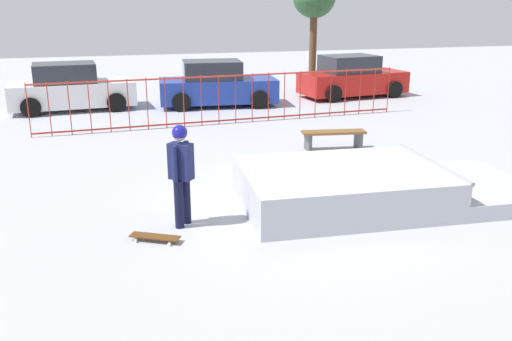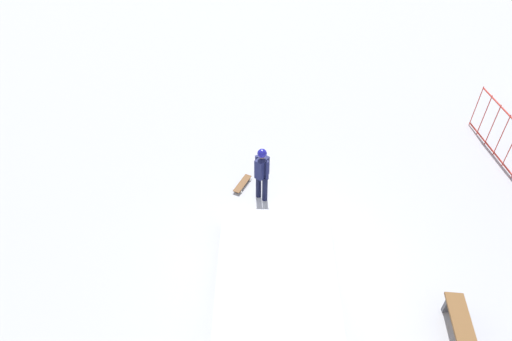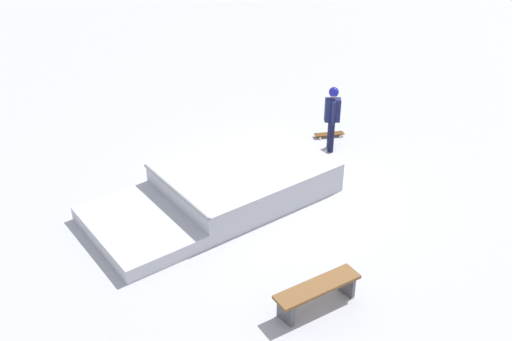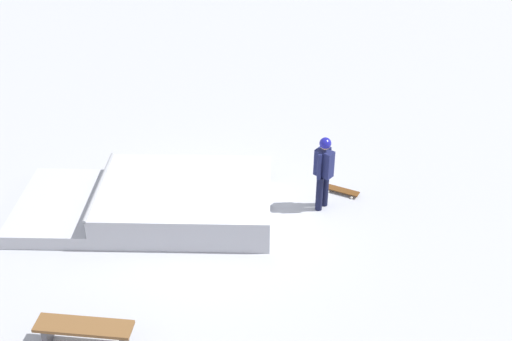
# 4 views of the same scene
# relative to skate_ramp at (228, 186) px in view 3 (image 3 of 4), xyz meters

# --- Properties ---
(ground_plane) EXTENTS (60.00, 60.00, 0.00)m
(ground_plane) POSITION_rel_skate_ramp_xyz_m (-0.97, 0.43, -0.32)
(ground_plane) COLOR #A8AAB2
(skate_ramp) EXTENTS (5.54, 2.91, 0.74)m
(skate_ramp) POSITION_rel_skate_ramp_xyz_m (0.00, 0.00, 0.00)
(skate_ramp) COLOR #B0B3BB
(skate_ramp) RESTS_ON ground
(skater) EXTENTS (0.43, 0.42, 1.73)m
(skater) POSITION_rel_skate_ramp_xyz_m (-3.41, -0.13, 0.69)
(skater) COLOR black
(skater) RESTS_ON ground
(skateboard) EXTENTS (0.80, 0.56, 0.09)m
(skateboard) POSITION_rel_skate_ramp_xyz_m (-3.94, -0.66, -0.24)
(skateboard) COLOR #593314
(skateboard) RESTS_ON ground
(park_bench) EXTENTS (1.64, 0.63, 0.48)m
(park_bench) POSITION_rel_skate_ramp_xyz_m (0.95, 3.72, 0.04)
(park_bench) COLOR brown
(park_bench) RESTS_ON ground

